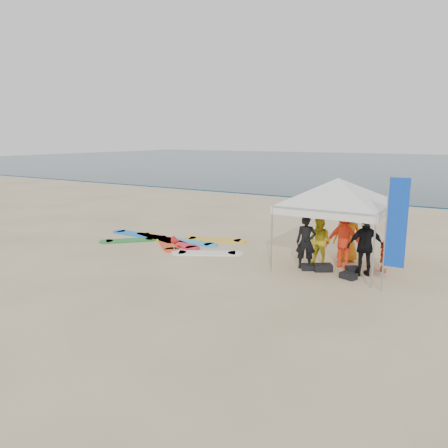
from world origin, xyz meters
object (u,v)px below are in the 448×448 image
marker_pennant (176,240)px  surfboard_spread (172,242)px  person_orange_a (345,238)px  person_seated (384,256)px  feather_flag (396,225)px  person_black_a (306,242)px  person_yellow (320,242)px  person_black_b (365,246)px  canopy_tent (338,178)px  person_orange_b (348,235)px

marker_pennant → surfboard_spread: (-1.21, 1.28, -0.46)m
person_orange_a → person_seated: person_orange_a is taller
person_orange_a → feather_flag: (1.77, -1.70, 0.91)m
person_black_a → person_orange_a: 1.26m
person_yellow → person_black_b: person_black_b is taller
person_orange_a → canopy_tent: (-0.30, -0.04, 1.88)m
feather_flag → person_black_a: bearing=161.1°
marker_pennant → surfboard_spread: bearing=133.4°
person_black_a → person_orange_b: bearing=38.4°
surfboard_spread → person_black_a: bearing=-5.3°
person_seated → surfboard_spread: (-8.00, -0.45, -0.44)m
person_orange_b → surfboard_spread: person_orange_b is taller
canopy_tent → feather_flag: (2.07, -1.66, -0.97)m
person_seated → surfboard_spread: size_ratio=0.15×
person_black_a → person_black_b: bearing=-13.5°
person_orange_a → surfboard_spread: (-6.80, -0.20, -0.93)m
person_yellow → person_orange_b: 1.13m
canopy_tent → marker_pennant: canopy_tent is taller
person_seated → marker_pennant: 7.00m
person_yellow → surfboard_spread: bearing=-173.5°
person_orange_a → canopy_tent: canopy_tent is taller
person_seated → feather_flag: (0.58, -1.94, 1.40)m
canopy_tent → surfboard_spread: 7.09m
marker_pennant → surfboard_spread: 1.82m
canopy_tent → surfboard_spread: size_ratio=0.69×
person_seated → marker_pennant: (-6.79, -1.73, 0.02)m
marker_pennant → person_yellow: bearing=14.7°
person_orange_a → person_black_b: person_orange_a is taller
canopy_tent → marker_pennant: bearing=-164.7°
feather_flag → canopy_tent: bearing=141.3°
person_orange_b → surfboard_spread: bearing=-19.8°
person_orange_a → person_orange_b: person_orange_a is taller
canopy_tent → person_orange_b: bearing=76.0°
person_black_b → feather_flag: (0.99, -1.15, 0.96)m
person_seated → canopy_tent: bearing=89.8°
canopy_tent → person_black_b: bearing=-25.4°
person_seated → feather_flag: 2.46m
person_black_b → feather_flag: feather_flag is taller
person_black_b → marker_pennant: size_ratio=2.87×
person_black_b → person_orange_a: bearing=-66.4°
person_yellow → feather_flag: (2.50, -1.49, 1.09)m
person_orange_b → person_black_b: bearing=97.3°
person_orange_b → person_seated: person_orange_b is taller
person_black_b → canopy_tent: (-1.08, 0.51, 1.94)m
person_orange_a → person_orange_b: size_ratio=1.06×
feather_flag → surfboard_spread: bearing=170.1°
person_orange_a → marker_pennant: bearing=14.9°
canopy_tent → person_seated: bearing=10.6°
person_orange_a → person_orange_b: bearing=-81.7°
person_orange_b → person_seated: (1.30, -0.48, -0.44)m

